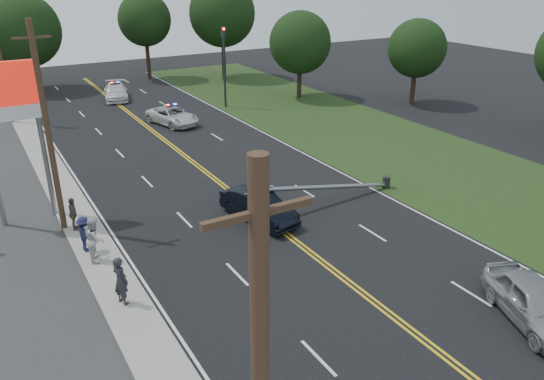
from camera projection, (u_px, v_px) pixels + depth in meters
ground at (366, 296)px, 20.97m from camera, size 120.00×120.00×0.00m
sidewalk at (91, 241)px, 24.98m from camera, size 1.80×70.00×0.12m
grass_verge at (427, 161)px, 35.17m from camera, size 12.00×80.00×0.01m
centerline_yellow at (248, 204)px, 28.90m from camera, size 0.36×80.00×0.00m
pylon_sign at (8, 105)px, 24.84m from camera, size 3.20×0.35×8.00m
traffic_signal at (224, 60)px, 46.96m from camera, size 0.28×0.41×7.05m
fallen_streetlight at (333, 186)px, 28.90m from camera, size 9.36×0.44×1.91m
utility_pole_mid at (48, 130)px, 24.22m from camera, size 1.60×0.28×10.00m
utility_pole_far at (1, 60)px, 41.67m from camera, size 1.60×0.28×10.00m
tree_6 at (23, 30)px, 52.69m from camera, size 7.32×7.32×9.64m
tree_7 at (145, 20)px, 57.73m from camera, size 5.73×5.73×9.35m
tree_8 at (222, 13)px, 58.33m from camera, size 7.28×7.28×10.68m
tree_9 at (300, 43)px, 49.88m from camera, size 5.83×5.83×8.17m
tree_13 at (417, 48)px, 47.61m from camera, size 5.22×5.22×7.70m
crashed_sedan at (259, 206)px, 26.89m from camera, size 2.48×4.85×1.53m
waiting_sedan at (534, 302)px, 19.20m from camera, size 3.52×5.09×1.61m
emergency_a at (172, 116)px, 43.06m from camera, size 3.57×5.42×1.38m
emergency_b at (116, 92)px, 51.01m from camera, size 3.19×5.47×1.49m
bystander_a at (121, 280)px, 19.97m from camera, size 0.72×0.85×1.99m
bystander_b at (95, 239)px, 22.95m from camera, size 1.00×1.15×2.01m
bystander_c at (85, 234)px, 23.73m from camera, size 0.78×1.16×1.67m
bystander_d at (73, 214)px, 25.62m from camera, size 0.62×1.04×1.67m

